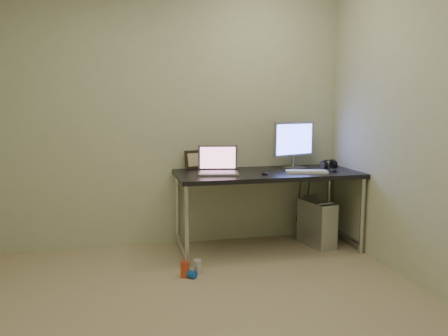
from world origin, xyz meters
TOP-DOWN VIEW (x-y plane):
  - floor at (0.00, 0.00)m, footprint 3.50×3.50m
  - wall_back at (0.00, 1.75)m, footprint 3.50×0.02m
  - desk at (0.89, 1.38)m, footprint 1.71×0.75m
  - tower_computer at (1.41, 1.36)m, footprint 0.26×0.45m
  - cable_a at (1.36, 1.70)m, footprint 0.01×0.16m
  - cable_b at (1.45, 1.68)m, footprint 0.02×0.11m
  - can_red at (0.03, 0.85)m, footprint 0.08×0.08m
  - can_white at (0.14, 0.89)m, footprint 0.07×0.07m
  - can_blue at (0.07, 0.83)m, footprint 0.12×0.12m
  - laptop at (0.42, 1.37)m, footprint 0.41×0.36m
  - monitor at (1.23, 1.54)m, footprint 0.47×0.21m
  - keyboard at (1.22, 1.22)m, footprint 0.40×0.22m
  - mouse_right at (1.50, 1.24)m, footprint 0.07×0.10m
  - mouse_left at (0.82, 1.22)m, footprint 0.09×0.12m
  - headphones at (1.58, 1.49)m, footprint 0.17×0.10m
  - picture_frame at (0.27, 1.73)m, footprint 0.24×0.12m
  - webcam at (0.55, 1.62)m, footprint 0.04×0.03m

SIDE VIEW (x-z plane):
  - floor at x=0.00m, z-range 0.00..0.00m
  - can_blue at x=0.07m, z-range 0.00..0.06m
  - can_white at x=0.14m, z-range 0.00..0.12m
  - can_red at x=0.03m, z-range 0.00..0.13m
  - tower_computer at x=1.41m, z-range -0.01..0.46m
  - cable_b at x=1.45m, z-range 0.02..0.74m
  - cable_a at x=1.36m, z-range 0.06..0.74m
  - desk at x=0.89m, z-range 0.30..1.05m
  - keyboard at x=1.22m, z-range 0.75..0.77m
  - mouse_left at x=0.82m, z-range 0.75..0.78m
  - mouse_right at x=1.50m, z-range 0.75..0.78m
  - headphones at x=1.58m, z-range 0.73..0.83m
  - laptop at x=0.42m, z-range 0.68..0.94m
  - webcam at x=0.55m, z-range 0.78..0.89m
  - picture_frame at x=0.27m, z-range 0.75..0.93m
  - monitor at x=1.23m, z-range 0.79..1.25m
  - wall_back at x=0.00m, z-range 0.00..2.50m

